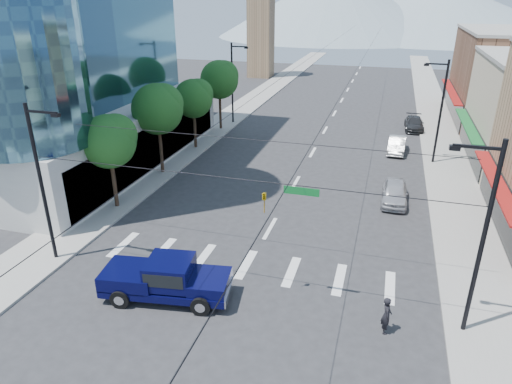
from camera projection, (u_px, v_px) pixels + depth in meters
ground at (241, 280)px, 24.19m from camera, size 160.00×160.00×0.00m
sidewalk_left at (249, 103)px, 62.41m from camera, size 4.00×120.00×0.15m
sidewalk_right at (434, 116)px, 56.22m from camera, size 4.00×120.00×0.15m
clock_tower at (261, 14)px, 78.67m from camera, size 4.80×4.80×20.40m
mountain_left at (335, 2)px, 155.49m from camera, size 80.00×80.00×22.00m
mountain_right at (441, 9)px, 156.05m from camera, size 90.00×90.00×18.00m
tree_near at (111, 140)px, 30.40m from camera, size 3.65×3.64×6.71m
tree_midnear at (159, 107)px, 36.31m from camera, size 4.09×4.09×7.52m
tree_midfar at (195, 97)px, 42.71m from camera, size 3.65×3.64×6.71m
tree_far at (221, 78)px, 48.62m from camera, size 4.09×4.09×7.52m
signal_rig at (237, 209)px, 21.40m from camera, size 21.80×0.20×9.00m
lamp_pole_nw at (233, 80)px, 51.33m from camera, size 2.00×0.25×9.00m
lamp_pole_ne at (440, 109)px, 38.79m from camera, size 2.00×0.25×9.00m
pickup_truck at (166, 278)px, 22.39m from camera, size 6.63×3.20×2.16m
pedestrian at (387, 315)px, 20.15m from camera, size 0.51×0.71×1.81m
parked_car_near at (395, 193)px, 32.85m from camera, size 1.83×4.49×1.53m
parked_car_mid at (397, 145)px, 43.28m from camera, size 1.71×4.45×1.45m
parked_car_far at (414, 124)px, 50.44m from camera, size 2.06×4.84×1.39m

